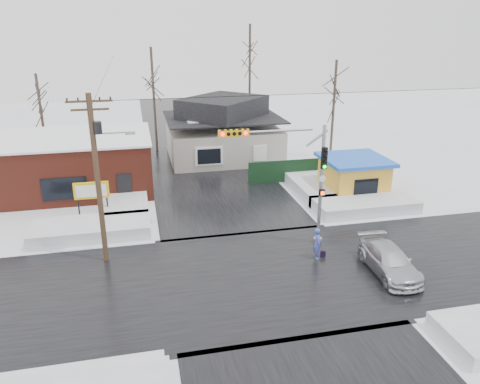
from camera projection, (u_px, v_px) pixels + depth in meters
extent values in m
plane|color=white|center=(266.00, 276.00, 23.86)|extent=(120.00, 120.00, 0.00)
cube|color=black|center=(266.00, 275.00, 23.86)|extent=(10.00, 120.00, 0.02)
cube|color=black|center=(266.00, 275.00, 23.86)|extent=(120.00, 10.00, 0.02)
cube|color=white|center=(91.00, 229.00, 28.28)|extent=(7.00, 3.00, 0.80)
cube|color=white|center=(365.00, 205.00, 31.99)|extent=(7.00, 3.00, 0.80)
cube|color=white|center=(126.00, 198.00, 33.27)|extent=(3.00, 8.00, 0.80)
cube|color=white|center=(311.00, 184.00, 36.16)|extent=(3.00, 8.00, 0.80)
cylinder|color=gray|center=(321.00, 186.00, 26.23)|extent=(0.20, 0.20, 7.00)
cylinder|color=gray|center=(318.00, 240.00, 27.38)|extent=(0.50, 0.50, 0.30)
cylinder|color=gray|center=(271.00, 131.00, 24.48)|extent=(4.60, 0.14, 0.14)
cube|color=gold|center=(234.00, 133.00, 24.07)|extent=(1.60, 0.28, 0.35)
sphere|color=#FF0C0C|center=(223.00, 134.00, 23.80)|extent=(0.20, 0.20, 0.20)
sphere|color=#FF0C0C|center=(246.00, 133.00, 24.04)|extent=(0.20, 0.20, 0.20)
cube|color=black|center=(324.00, 158.00, 25.46)|extent=(0.30, 0.22, 1.20)
sphere|color=#0CE533|center=(325.00, 167.00, 25.49)|extent=(0.18, 0.18, 0.18)
cube|color=black|center=(322.00, 193.00, 26.15)|extent=(0.30, 0.20, 0.35)
cylinder|color=#382619|center=(98.00, 182.00, 23.87)|extent=(0.28, 0.28, 9.00)
cube|color=#382619|center=(89.00, 101.00, 22.46)|extent=(2.20, 0.10, 0.10)
cube|color=#382619|center=(90.00, 110.00, 22.60)|extent=(1.80, 0.10, 0.10)
cylinder|color=black|center=(97.00, 128.00, 22.96)|extent=(0.44, 0.44, 0.60)
cylinder|color=gray|center=(111.00, 133.00, 23.20)|extent=(1.80, 0.08, 0.08)
cube|color=gray|center=(130.00, 133.00, 23.40)|extent=(0.50, 0.22, 0.12)
cube|color=maroon|center=(70.00, 164.00, 35.56)|extent=(12.00, 8.00, 4.00)
cube|color=white|center=(67.00, 138.00, 34.86)|extent=(12.20, 8.20, 0.15)
cube|color=black|center=(65.00, 189.00, 32.08)|extent=(3.00, 0.08, 1.60)
cube|color=black|center=(125.00, 189.00, 33.01)|extent=(1.00, 0.08, 2.20)
cylinder|color=black|center=(79.00, 207.00, 30.21)|extent=(0.10, 0.10, 1.80)
cylinder|color=black|center=(108.00, 205.00, 30.58)|extent=(0.10, 0.10, 1.80)
cube|color=gold|center=(91.00, 190.00, 30.02)|extent=(2.20, 0.18, 1.10)
cube|color=white|center=(91.00, 191.00, 29.92)|extent=(1.90, 0.02, 0.80)
cube|color=#B1ABA0|center=(223.00, 143.00, 43.91)|extent=(10.00, 8.00, 3.00)
cube|color=black|center=(223.00, 117.00, 43.09)|extent=(10.40, 8.40, 0.12)
pyramid|color=black|center=(223.00, 107.00, 42.76)|extent=(9.00, 7.00, 1.80)
cube|color=maroon|center=(254.00, 103.00, 44.32)|extent=(0.70, 0.70, 1.40)
cube|color=white|center=(209.00, 156.00, 39.82)|extent=(2.40, 0.12, 1.60)
cube|color=gold|center=(353.00, 178.00, 34.54)|extent=(4.00, 4.00, 2.60)
cube|color=blue|center=(355.00, 159.00, 34.04)|extent=(4.60, 4.60, 0.25)
cube|color=black|center=(366.00, 187.00, 32.68)|extent=(1.80, 0.06, 1.20)
cube|color=black|center=(297.00, 170.00, 37.72)|extent=(8.00, 0.12, 1.80)
cylinder|color=#332821|center=(154.00, 101.00, 45.14)|extent=(0.24, 0.24, 10.00)
cylinder|color=#332821|center=(250.00, 85.00, 48.69)|extent=(0.24, 0.24, 12.00)
cylinder|color=#332821|center=(333.00, 110.00, 43.11)|extent=(0.24, 0.24, 9.00)
cylinder|color=#332821|center=(42.00, 119.00, 41.58)|extent=(0.24, 0.24, 8.00)
imported|color=#4253BA|center=(317.00, 243.00, 25.35)|extent=(0.57, 0.73, 1.76)
imported|color=silver|center=(389.00, 261.00, 23.92)|extent=(2.10, 4.74, 1.35)
cube|color=black|center=(323.00, 254.00, 25.69)|extent=(0.30, 0.20, 0.35)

